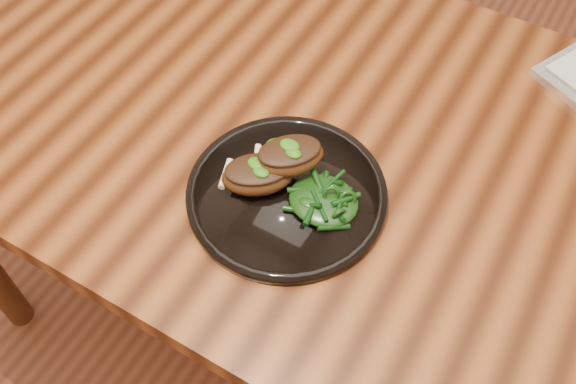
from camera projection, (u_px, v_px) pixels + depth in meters
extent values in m
plane|color=#532717|center=(344.00, 345.00, 1.57)|extent=(4.00, 4.00, 0.00)
cube|color=black|center=(378.00, 159.00, 0.98)|extent=(1.60, 0.80, 0.04)
cylinder|color=#3C1D0D|center=(162.00, 50.00, 1.67)|extent=(0.06, 0.06, 0.71)
cylinder|color=black|center=(287.00, 194.00, 0.91)|extent=(0.28, 0.28, 0.02)
torus|color=black|center=(287.00, 193.00, 0.91)|extent=(0.28, 0.28, 0.01)
cylinder|color=black|center=(287.00, 192.00, 0.90)|extent=(0.19, 0.19, 0.00)
ellipsoid|color=#40200C|center=(258.00, 176.00, 0.89)|extent=(0.12, 0.11, 0.04)
ellipsoid|color=black|center=(257.00, 169.00, 0.88)|extent=(0.11, 0.10, 0.01)
cylinder|color=beige|center=(226.00, 174.00, 0.90)|extent=(0.02, 0.05, 0.01)
ellipsoid|color=#184B08|center=(257.00, 166.00, 0.87)|extent=(0.03, 0.02, 0.01)
ellipsoid|color=#40200C|center=(289.00, 157.00, 0.89)|extent=(0.11, 0.11, 0.04)
ellipsoid|color=black|center=(289.00, 150.00, 0.88)|extent=(0.10, 0.10, 0.01)
cylinder|color=beige|center=(257.00, 159.00, 0.90)|extent=(0.03, 0.05, 0.01)
ellipsoid|color=#184B08|center=(289.00, 148.00, 0.87)|extent=(0.03, 0.02, 0.01)
ellipsoid|color=#184B08|center=(287.00, 151.00, 0.94)|extent=(0.07, 0.05, 0.00)
ellipsoid|color=black|center=(324.00, 200.00, 0.88)|extent=(0.10, 0.09, 0.02)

